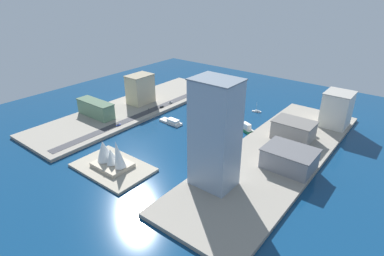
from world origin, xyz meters
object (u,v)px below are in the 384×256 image
Objects in this scene: ferry_green_doubledeck at (244,127)px; warehouse_low_gray at (289,158)px; sailboat_small_white at (257,111)px; carpark_squat_concrete at (294,130)px; hatchback_blue at (118,125)px; sedan_silver at (193,91)px; office_block_beige at (140,89)px; traffic_light_waterfront at (149,110)px; opera_landmark at (110,156)px; suv_black at (162,107)px; catamaran_blue at (209,100)px; ferry_white_commuter at (171,122)px; van_white at (171,102)px; hotel_broad_white at (337,109)px; yacht_sleek_gray at (213,147)px; tower_tall_glass at (215,135)px; terminal_long_green at (96,109)px.

ferry_green_doubledeck is 76.46m from warehouse_low_gray.
sailboat_small_white is 0.33× the size of carpark_squat_concrete.
warehouse_low_gray is 164.03m from hatchback_blue.
ferry_green_doubledeck is 115.90m from sedan_silver.
office_block_beige is 5.06× the size of traffic_light_waterfront.
office_block_beige is 1.09× the size of opera_landmark.
opera_landmark is (-52.07, 112.10, 6.85)m from suv_black.
catamaran_blue is at bearing -17.76° from carpark_squat_concrete.
ferry_white_commuter is 5.34× the size of suv_black.
catamaran_blue is 4.12× the size of suv_black.
traffic_light_waterfront is at bearing 4.34° from ferry_white_commuter.
ferry_white_commuter is 1.00× the size of ferry_green_doubledeck.
sedan_silver is at bearing -84.39° from van_white.
traffic_light_waterfront is at bearing 29.77° from hotel_broad_white.
yacht_sleek_gray is at bearing 164.43° from ferry_white_commuter.
tower_tall_glass reaches higher than suv_black.
ferry_white_commuter reaches higher than suv_black.
suv_black is at bearing 34.84° from sailboat_small_white.
yacht_sleek_gray is 2.24× the size of hatchback_blue.
hatchback_blue is (24.93, 117.57, 2.22)m from catamaran_blue.
tower_tall_glass is at bearing 171.93° from terminal_long_green.
ferry_green_doubledeck is 0.82× the size of office_block_beige.
sailboat_small_white is 118.01m from warehouse_low_gray.
van_white is at bearing -67.51° from opera_landmark.
catamaran_blue is 0.55× the size of warehouse_low_gray.
sailboat_small_white is 154.46m from tower_tall_glass.
carpark_squat_concrete is at bearing -156.92° from terminal_long_green.
sailboat_small_white is 2.57× the size of sedan_silver.
ferry_white_commuter is 38.79m from suv_black.
warehouse_low_gray is at bearing -171.69° from terminal_long_green.
traffic_light_waterfront is (-8.33, 86.64, 3.42)m from sedan_silver.
ferry_green_doubledeck is 0.90× the size of opera_landmark.
office_block_beige is 175.51m from carpark_squat_concrete.
catamaran_blue is at bearing -105.64° from traffic_light_waterfront.
office_block_beige is 0.44× the size of tower_tall_glass.
van_white is at bearing -47.43° from ferry_white_commuter.
carpark_squat_concrete is (-119.70, 38.34, 9.79)m from catamaran_blue.
hatchback_blue is 0.16× the size of opera_landmark.
ferry_green_doubledeck reaches higher than hatchback_blue.
sailboat_small_white is at bearing -135.84° from terminal_long_green.
hotel_broad_white reaches higher than office_block_beige.
catamaran_blue is 61.92m from sailboat_small_white.
tower_tall_glass reaches higher than yacht_sleek_gray.
yacht_sleek_gray is 0.36× the size of opera_landmark.
sailboat_small_white is 49.49m from ferry_green_doubledeck.
office_block_beige is at bearing 6.92° from ferry_green_doubledeck.
office_block_beige is at bearing -8.24° from warehouse_low_gray.
opera_landmark reaches higher than ferry_white_commuter.
suv_black is (24.75, 55.85, 2.30)m from catamaran_blue.
tower_tall_glass is at bearing 132.23° from sedan_silver.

